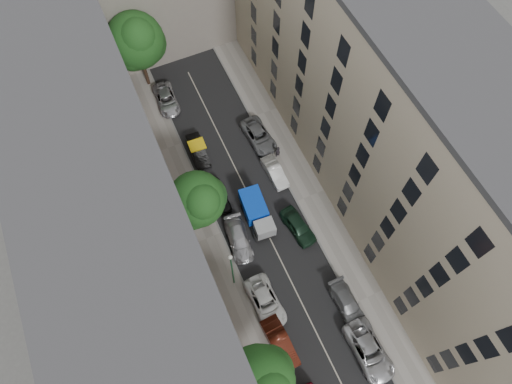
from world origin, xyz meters
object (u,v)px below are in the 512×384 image
car_left_4 (219,196)px  car_left_5 (198,151)px  tree_far (137,42)px  lamp_post (232,268)px  car_left_6 (166,99)px  tree_mid (199,201)px  car_right_1 (347,303)px  car_right_3 (275,172)px  car_left_2 (266,302)px  tree_near (261,383)px  car_right_2 (298,226)px  car_left_3 (239,239)px  car_right_0 (369,351)px  car_right_4 (259,136)px  tarp_truck (257,212)px  pedestrian (278,152)px  car_left_1 (280,343)px

car_left_4 → car_left_5: size_ratio=0.92×
tree_far → lamp_post: size_ratio=1.31×
car_left_6 → lamp_post: size_ratio=0.66×
tree_mid → car_left_5: bearing=73.4°
car_right_1 → car_right_3: bearing=90.1°
tree_mid → car_left_2: bearing=-76.7°
car_left_5 → car_right_1: (6.26, -19.85, -0.05)m
tree_near → car_right_2: bearing=51.4°
car_left_4 → car_left_5: car_left_5 is taller
car_right_2 → car_right_3: car_right_2 is taller
car_left_2 → tree_near: tree_near is taller
car_left_4 → tree_far: 17.54m
car_left_4 → car_right_3: 6.10m
car_right_3 → car_left_3: bearing=-142.6°
car_right_0 → lamp_post: size_ratio=0.76×
car_right_1 → car_right_4: car_right_4 is taller
tarp_truck → car_right_1: size_ratio=1.12×
tree_far → pedestrian: tree_far is taller
car_left_1 → car_left_3: bearing=84.0°
car_right_0 → pedestrian: bearing=85.5°
tree_far → pedestrian: 17.84m
car_left_4 → car_right_1: car_left_4 is taller
car_left_2 → tree_far: (-1.55, 27.69, 5.68)m
tarp_truck → car_left_2: bearing=-104.0°
car_left_1 → car_left_2: size_ratio=0.92×
car_left_3 → car_right_2: bearing=-3.8°
car_left_3 → car_right_4: size_ratio=0.95×
tarp_truck → tree_far: 20.91m
tarp_truck → car_right_1: 11.51m
car_right_1 → tree_mid: 15.63m
car_left_1 → car_left_5: size_ratio=1.09×
tree_mid → tree_far: (0.61, 18.58, 0.81)m
car_right_2 → tarp_truck: bearing=130.8°
tarp_truck → tree_far: bearing=106.9°
car_left_4 → pedestrian: (7.30, 2.08, 0.28)m
car_left_2 → tree_mid: size_ratio=0.61×
car_left_1 → tree_far: 31.81m
car_left_2 → car_right_3: car_left_2 is taller
car_left_1 → pedestrian: (7.79, 16.88, 0.19)m
car_right_0 → car_right_2: bearing=90.9°
car_left_5 → tree_far: (-1.70, 10.84, 5.68)m
car_left_1 → car_right_2: size_ratio=1.06×
car_right_3 → lamp_post: bearing=-135.9°
car_left_2 → tree_far: tree_far is taller
tree_near → car_left_4: bearing=78.8°
car_right_0 → tree_mid: bearing=116.1°
tree_far → pedestrian: (9.00, -14.42, -5.43)m
car_right_2 → car_right_3: (0.50, 6.20, -0.09)m
car_left_1 → car_right_2: 10.70m
car_left_3 → car_left_6: (-0.80, 18.12, -0.03)m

